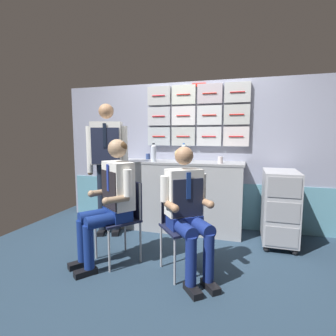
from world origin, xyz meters
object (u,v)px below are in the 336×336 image
object	(u,v)px
crew_member_right	(188,206)
crew_member_standing	(107,156)
folding_chair_left	(125,211)
paper_cup_blue	(220,160)
service_trolley	(280,206)
water_bottle_blue_cap	(184,153)
crew_member_left	(111,195)
folding_chair_right	(180,217)

from	to	relation	value
crew_member_right	crew_member_standing	xyz separation A→B (m)	(-1.29, 0.78, 0.39)
folding_chair_left	paper_cup_blue	size ratio (longest dim) A/B	9.78
service_trolley	paper_cup_blue	size ratio (longest dim) A/B	10.53
water_bottle_blue_cap	crew_member_standing	bearing A→B (deg)	-155.72
water_bottle_blue_cap	paper_cup_blue	bearing A→B (deg)	-11.97
service_trolley	crew_member_standing	world-z (taller)	crew_member_standing
crew_member_right	water_bottle_blue_cap	world-z (taller)	crew_member_right
crew_member_left	service_trolley	bearing A→B (deg)	29.97
folding_chair_left	crew_member_left	bearing A→B (deg)	-127.03
paper_cup_blue	crew_member_right	bearing A→B (deg)	-99.87
crew_member_right	crew_member_standing	distance (m)	1.56
folding_chair_left	crew_member_right	world-z (taller)	crew_member_right
folding_chair_right	water_bottle_blue_cap	bearing A→B (deg)	101.83
crew_member_right	crew_member_standing	world-z (taller)	crew_member_standing
crew_member_standing	service_trolley	bearing A→B (deg)	6.86
folding_chair_right	folding_chair_left	bearing A→B (deg)	177.18
service_trolley	paper_cup_blue	distance (m)	0.93
crew_member_right	folding_chair_right	bearing A→B (deg)	128.46
folding_chair_right	crew_member_right	xyz separation A→B (m)	(0.10, -0.13, 0.16)
crew_member_left	paper_cup_blue	world-z (taller)	crew_member_left
crew_member_right	water_bottle_blue_cap	distance (m)	1.33
water_bottle_blue_cap	crew_member_left	bearing A→B (deg)	-112.87
crew_member_standing	water_bottle_blue_cap	size ratio (longest dim) A/B	6.87
folding_chair_right	crew_member_standing	bearing A→B (deg)	151.18
paper_cup_blue	water_bottle_blue_cap	bearing A→B (deg)	168.03
crew_member_left	crew_member_right	xyz separation A→B (m)	(0.83, -0.03, -0.05)
folding_chair_left	crew_member_standing	distance (m)	1.00
crew_member_left	paper_cup_blue	xyz separation A→B (m)	(1.02, 1.08, 0.30)
folding_chair_right	crew_member_right	size ratio (longest dim) A/B	0.69
service_trolley	folding_chair_right	size ratio (longest dim) A/B	1.08
crew_member_standing	folding_chair_left	bearing A→B (deg)	-48.19
service_trolley	folding_chair_left	size ratio (longest dim) A/B	1.08
service_trolley	water_bottle_blue_cap	bearing A→B (deg)	172.54
folding_chair_left	crew_member_left	size ratio (longest dim) A/B	0.65
crew_member_standing	water_bottle_blue_cap	world-z (taller)	crew_member_standing
service_trolley	crew_member_standing	bearing A→B (deg)	-173.14
crew_member_left	water_bottle_blue_cap	world-z (taller)	crew_member_left
folding_chair_right	service_trolley	bearing A→B (deg)	41.64
folding_chair_left	crew_member_left	world-z (taller)	crew_member_left
crew_member_right	paper_cup_blue	world-z (taller)	crew_member_right
service_trolley	crew_member_standing	xyz separation A→B (m)	(-2.23, -0.27, 0.59)
water_bottle_blue_cap	paper_cup_blue	world-z (taller)	water_bottle_blue_cap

